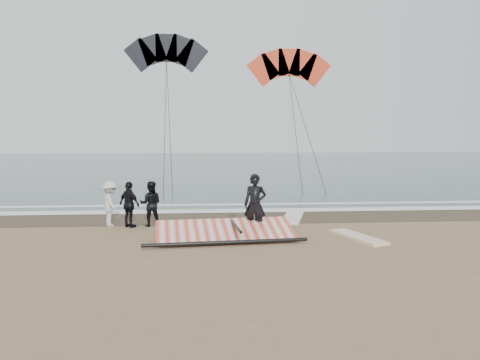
{
  "coord_description": "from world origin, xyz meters",
  "views": [
    {
      "loc": [
        -2.01,
        -13.16,
        3.27
      ],
      "look_at": [
        -0.81,
        3.0,
        1.6
      ],
      "focal_mm": 35.0,
      "sensor_mm": 36.0,
      "label": 1
    }
  ],
  "objects_px": {
    "man_main": "(255,204)",
    "sail_rig": "(223,233)",
    "board_white": "(358,237)",
    "board_cream": "(293,217)"
  },
  "relations": [
    {
      "from": "man_main",
      "to": "sail_rig",
      "type": "height_order",
      "value": "man_main"
    },
    {
      "from": "board_white",
      "to": "man_main",
      "type": "bearing_deg",
      "value": 146.3
    },
    {
      "from": "man_main",
      "to": "board_white",
      "type": "bearing_deg",
      "value": 0.72
    },
    {
      "from": "board_white",
      "to": "board_cream",
      "type": "height_order",
      "value": "board_cream"
    },
    {
      "from": "sail_rig",
      "to": "board_white",
      "type": "bearing_deg",
      "value": -3.42
    },
    {
      "from": "man_main",
      "to": "sail_rig",
      "type": "distance_m",
      "value": 1.4
    },
    {
      "from": "man_main",
      "to": "board_cream",
      "type": "bearing_deg",
      "value": 71.71
    },
    {
      "from": "board_cream",
      "to": "sail_rig",
      "type": "relative_size",
      "value": 0.5
    },
    {
      "from": "board_white",
      "to": "board_cream",
      "type": "xyz_separation_m",
      "value": [
        -1.37,
        3.45,
        0.01
      ]
    },
    {
      "from": "board_white",
      "to": "sail_rig",
      "type": "bearing_deg",
      "value": 156.82
    }
  ]
}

